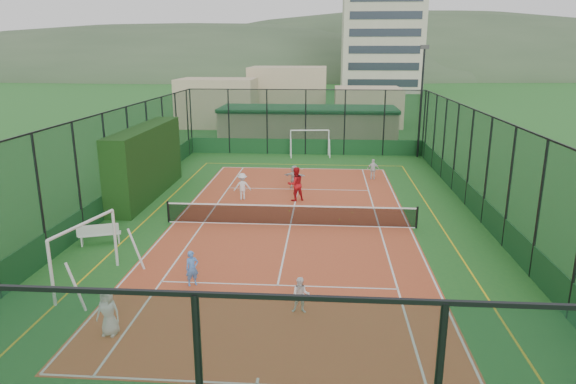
{
  "coord_description": "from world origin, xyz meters",
  "views": [
    {
      "loc": [
        1.55,
        -22.59,
        7.86
      ],
      "look_at": [
        -0.22,
        1.45,
        1.2
      ],
      "focal_mm": 32.0,
      "sensor_mm": 36.0,
      "label": 1
    }
  ],
  "objects_px": {
    "futsal_goal_far": "(310,143)",
    "coach": "(296,184)",
    "apartment_tower": "(383,12)",
    "child_far_back": "(294,177)",
    "child_near_mid": "(192,268)",
    "clubhouse": "(308,125)",
    "child_near_right": "(301,295)",
    "futsal_goal_near": "(86,254)",
    "white_bench": "(100,233)",
    "child_far_left": "(242,186)",
    "floodlight_ne": "(421,102)",
    "child_near_left": "(108,312)",
    "child_far_right": "(373,169)"
  },
  "relations": [
    {
      "from": "futsal_goal_far",
      "to": "coach",
      "type": "height_order",
      "value": "futsal_goal_far"
    },
    {
      "from": "apartment_tower",
      "to": "futsal_goal_far",
      "type": "relative_size",
      "value": 9.88
    },
    {
      "from": "white_bench",
      "to": "child_near_right",
      "type": "xyz_separation_m",
      "value": [
        8.69,
        -5.25,
        0.12
      ]
    },
    {
      "from": "apartment_tower",
      "to": "coach",
      "type": "distance_m",
      "value": 80.09
    },
    {
      "from": "child_near_mid",
      "to": "child_far_left",
      "type": "height_order",
      "value": "child_far_left"
    },
    {
      "from": "apartment_tower",
      "to": "child_near_left",
      "type": "bearing_deg",
      "value": -100.17
    },
    {
      "from": "floodlight_ne",
      "to": "child_near_mid",
      "type": "bearing_deg",
      "value": -116.47
    },
    {
      "from": "clubhouse",
      "to": "futsal_goal_near",
      "type": "height_order",
      "value": "clubhouse"
    },
    {
      "from": "child_far_back",
      "to": "child_far_left",
      "type": "bearing_deg",
      "value": 52.98
    },
    {
      "from": "child_far_left",
      "to": "apartment_tower",
      "type": "bearing_deg",
      "value": -111.62
    },
    {
      "from": "futsal_goal_near",
      "to": "futsal_goal_far",
      "type": "height_order",
      "value": "futsal_goal_near"
    },
    {
      "from": "white_bench",
      "to": "child_far_right",
      "type": "relative_size",
      "value": 1.29
    },
    {
      "from": "child_near_left",
      "to": "coach",
      "type": "distance_m",
      "value": 14.69
    },
    {
      "from": "apartment_tower",
      "to": "coach",
      "type": "bearing_deg",
      "value": -98.76
    },
    {
      "from": "coach",
      "to": "child_near_right",
      "type": "bearing_deg",
      "value": 66.11
    },
    {
      "from": "child_near_mid",
      "to": "coach",
      "type": "distance_m",
      "value": 11.06
    },
    {
      "from": "white_bench",
      "to": "child_near_mid",
      "type": "distance_m",
      "value": 6.05
    },
    {
      "from": "child_near_left",
      "to": "child_far_back",
      "type": "relative_size",
      "value": 1.03
    },
    {
      "from": "apartment_tower",
      "to": "clubhouse",
      "type": "bearing_deg",
      "value": -101.31
    },
    {
      "from": "clubhouse",
      "to": "child_near_right",
      "type": "height_order",
      "value": "clubhouse"
    },
    {
      "from": "futsal_goal_far",
      "to": "white_bench",
      "type": "bearing_deg",
      "value": -118.92
    },
    {
      "from": "child_near_mid",
      "to": "child_near_right",
      "type": "height_order",
      "value": "child_near_mid"
    },
    {
      "from": "apartment_tower",
      "to": "child_far_back",
      "type": "relative_size",
      "value": 22.05
    },
    {
      "from": "futsal_goal_far",
      "to": "child_near_mid",
      "type": "relative_size",
      "value": 2.43
    },
    {
      "from": "child_near_mid",
      "to": "child_near_right",
      "type": "distance_m",
      "value": 4.17
    },
    {
      "from": "child_far_back",
      "to": "futsal_goal_near",
      "type": "bearing_deg",
      "value": 73.16
    },
    {
      "from": "child_near_right",
      "to": "child_far_back",
      "type": "xyz_separation_m",
      "value": [
        -1.13,
        14.93,
        0.1
      ]
    },
    {
      "from": "child_far_right",
      "to": "child_far_back",
      "type": "xyz_separation_m",
      "value": [
        -4.82,
        -2.47,
        0.03
      ]
    },
    {
      "from": "apartment_tower",
      "to": "child_near_left",
      "type": "height_order",
      "value": "apartment_tower"
    },
    {
      "from": "child_far_back",
      "to": "child_near_mid",
      "type": "bearing_deg",
      "value": 86.97
    },
    {
      "from": "apartment_tower",
      "to": "child_far_right",
      "type": "bearing_deg",
      "value": -95.81
    },
    {
      "from": "child_far_left",
      "to": "coach",
      "type": "bearing_deg",
      "value": 169.19
    },
    {
      "from": "white_bench",
      "to": "child_near_left",
      "type": "xyz_separation_m",
      "value": [
        3.31,
        -6.92,
        0.24
      ]
    },
    {
      "from": "child_far_left",
      "to": "child_near_right",
      "type": "bearing_deg",
      "value": 96.33
    },
    {
      "from": "clubhouse",
      "to": "child_near_right",
      "type": "relative_size",
      "value": 13.1
    },
    {
      "from": "apartment_tower",
      "to": "white_bench",
      "type": "distance_m",
      "value": 88.46
    },
    {
      "from": "white_bench",
      "to": "child_far_left",
      "type": "height_order",
      "value": "child_far_left"
    },
    {
      "from": "apartment_tower",
      "to": "child_far_left",
      "type": "distance_m",
      "value": 80.61
    },
    {
      "from": "apartment_tower",
      "to": "futsal_goal_near",
      "type": "bearing_deg",
      "value": -101.83
    },
    {
      "from": "child_far_left",
      "to": "child_near_mid",
      "type": "bearing_deg",
      "value": 79.0
    },
    {
      "from": "white_bench",
      "to": "clubhouse",
      "type": "bearing_deg",
      "value": 53.06
    },
    {
      "from": "child_far_right",
      "to": "child_far_back",
      "type": "relative_size",
      "value": 0.95
    },
    {
      "from": "floodlight_ne",
      "to": "coach",
      "type": "relative_size",
      "value": 4.48
    },
    {
      "from": "child_near_mid",
      "to": "coach",
      "type": "xyz_separation_m",
      "value": [
        2.94,
        10.65,
        0.3
      ]
    },
    {
      "from": "futsal_goal_far",
      "to": "child_near_left",
      "type": "xyz_separation_m",
      "value": [
        -4.84,
        -26.45,
        -0.27
      ]
    },
    {
      "from": "apartment_tower",
      "to": "child_far_back",
      "type": "bearing_deg",
      "value": -99.23
    },
    {
      "from": "child_near_mid",
      "to": "futsal_goal_far",
      "type": "bearing_deg",
      "value": 49.54
    },
    {
      "from": "coach",
      "to": "apartment_tower",
      "type": "bearing_deg",
      "value": -126.81
    },
    {
      "from": "floodlight_ne",
      "to": "apartment_tower",
      "type": "relative_size",
      "value": 0.28
    },
    {
      "from": "futsal_goal_far",
      "to": "child_far_left",
      "type": "xyz_separation_m",
      "value": [
        -3.24,
        -12.47,
        -0.24
      ]
    }
  ]
}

